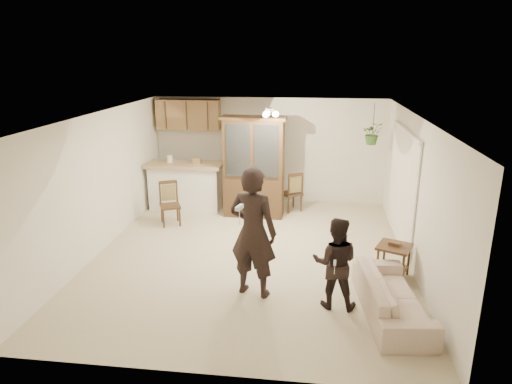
# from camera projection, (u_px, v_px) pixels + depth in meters

# --- Properties ---
(floor) EXTENTS (6.50, 6.50, 0.00)m
(floor) POSITION_uv_depth(u_px,v_px,m) (251.00, 254.00, 8.24)
(floor) COLOR #BEB38F
(floor) RESTS_ON ground
(ceiling) EXTENTS (5.50, 6.50, 0.02)m
(ceiling) POSITION_uv_depth(u_px,v_px,m) (251.00, 116.00, 7.52)
(ceiling) COLOR white
(ceiling) RESTS_ON wall_back
(wall_back) EXTENTS (5.50, 0.02, 2.50)m
(wall_back) POSITION_uv_depth(u_px,v_px,m) (269.00, 150.00, 10.97)
(wall_back) COLOR white
(wall_back) RESTS_ON ground
(wall_front) EXTENTS (5.50, 0.02, 2.50)m
(wall_front) POSITION_uv_depth(u_px,v_px,m) (209.00, 275.00, 4.79)
(wall_front) COLOR white
(wall_front) RESTS_ON ground
(wall_left) EXTENTS (0.02, 6.50, 2.50)m
(wall_left) POSITION_uv_depth(u_px,v_px,m) (100.00, 183.00, 8.20)
(wall_left) COLOR white
(wall_left) RESTS_ON ground
(wall_right) EXTENTS (0.02, 6.50, 2.50)m
(wall_right) POSITION_uv_depth(u_px,v_px,m) (415.00, 194.00, 7.56)
(wall_right) COLOR white
(wall_right) RESTS_ON ground
(breakfast_bar) EXTENTS (1.60, 0.55, 1.00)m
(breakfast_bar) POSITION_uv_depth(u_px,v_px,m) (185.00, 188.00, 10.55)
(breakfast_bar) COLOR white
(breakfast_bar) RESTS_ON floor
(bar_top) EXTENTS (1.75, 0.70, 0.08)m
(bar_top) POSITION_uv_depth(u_px,v_px,m) (184.00, 165.00, 10.39)
(bar_top) COLOR tan
(bar_top) RESTS_ON breakfast_bar
(upper_cabinets) EXTENTS (1.50, 0.34, 0.70)m
(upper_cabinets) POSITION_uv_depth(u_px,v_px,m) (189.00, 115.00, 10.77)
(upper_cabinets) COLOR olive
(upper_cabinets) RESTS_ON wall_back
(vertical_blinds) EXTENTS (0.06, 2.30, 2.10)m
(vertical_blinds) POSITION_uv_depth(u_px,v_px,m) (402.00, 187.00, 8.46)
(vertical_blinds) COLOR white
(vertical_blinds) RESTS_ON wall_right
(ceiling_fixture) EXTENTS (0.36, 0.36, 0.20)m
(ceiling_fixture) POSITION_uv_depth(u_px,v_px,m) (269.00, 113.00, 8.66)
(ceiling_fixture) COLOR #FFE4BF
(ceiling_fixture) RESTS_ON ceiling
(hanging_plant) EXTENTS (0.43, 0.37, 0.48)m
(hanging_plant) POSITION_uv_depth(u_px,v_px,m) (373.00, 133.00, 9.71)
(hanging_plant) COLOR #295722
(hanging_plant) RESTS_ON ceiling
(plant_cord) EXTENTS (0.01, 0.01, 0.65)m
(plant_cord) POSITION_uv_depth(u_px,v_px,m) (374.00, 118.00, 9.62)
(plant_cord) COLOR #29241E
(plant_cord) RESTS_ON ceiling
(sofa) EXTENTS (0.93, 1.94, 0.73)m
(sofa) POSITION_uv_depth(u_px,v_px,m) (392.00, 290.00, 6.26)
(sofa) COLOR beige
(sofa) RESTS_ON floor
(adult) EXTENTS (0.75, 0.59, 1.80)m
(adult) POSITION_uv_depth(u_px,v_px,m) (253.00, 238.00, 6.66)
(adult) COLOR black
(adult) RESTS_ON floor
(child) EXTENTS (0.70, 0.56, 1.35)m
(child) POSITION_uv_depth(u_px,v_px,m) (335.00, 263.00, 6.38)
(child) COLOR black
(child) RESTS_ON floor
(china_hutch) EXTENTS (1.42, 0.60, 2.21)m
(china_hutch) POSITION_uv_depth(u_px,v_px,m) (254.00, 168.00, 9.96)
(china_hutch) COLOR #3A2515
(china_hutch) RESTS_ON floor
(side_table) EXTENTS (0.66, 0.66, 0.61)m
(side_table) POSITION_uv_depth(u_px,v_px,m) (393.00, 261.00, 7.34)
(side_table) COLOR #3A2515
(side_table) RESTS_ON floor
(chair_bar) EXTENTS (0.54, 0.54, 0.92)m
(chair_bar) POSITION_uv_depth(u_px,v_px,m) (171.00, 213.00, 9.63)
(chair_bar) COLOR #3A2515
(chair_bar) RESTS_ON floor
(chair_hutch_left) EXTENTS (0.58, 0.58, 1.14)m
(chair_hutch_left) POSITION_uv_depth(u_px,v_px,m) (266.00, 191.00, 10.92)
(chair_hutch_left) COLOR #3A2515
(chair_hutch_left) RESTS_ON floor
(chair_hutch_right) EXTENTS (0.57, 0.57, 0.93)m
(chair_hutch_right) POSITION_uv_depth(u_px,v_px,m) (291.00, 200.00, 10.49)
(chair_hutch_right) COLOR #3A2515
(chair_hutch_right) RESTS_ON floor
(controller_adult) EXTENTS (0.10, 0.18, 0.05)m
(controller_adult) POSITION_uv_depth(u_px,v_px,m) (239.00, 208.00, 6.07)
(controller_adult) COLOR silver
(controller_adult) RESTS_ON adult
(controller_child) EXTENTS (0.05, 0.12, 0.04)m
(controller_child) POSITION_uv_depth(u_px,v_px,m) (335.00, 263.00, 6.05)
(controller_child) COLOR silver
(controller_child) RESTS_ON child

